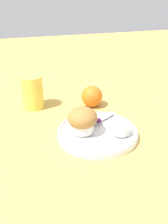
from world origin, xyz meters
name	(u,v)px	position (x,y,z in m)	size (l,w,h in m)	color
ground_plane	(92,136)	(0.00, 0.00, 0.00)	(3.00, 3.00, 0.00)	tan
plate	(98,133)	(0.02, 0.00, 0.01)	(0.22, 0.22, 0.02)	white
muffin	(82,120)	(-0.03, 0.01, 0.05)	(0.08, 0.08, 0.07)	silver
cream_ramekin	(121,129)	(0.07, -0.03, 0.03)	(0.05, 0.05, 0.02)	silver
berry_pair	(96,121)	(0.02, 0.03, 0.03)	(0.03, 0.02, 0.02)	#4C194C
butter_knife	(96,122)	(0.02, 0.04, 0.02)	(0.15, 0.09, 0.00)	#B7B7BC
orange_fruit	(92,96)	(0.06, 0.18, 0.04)	(0.07, 0.07, 0.07)	orange
juice_glass	(33,92)	(-0.13, 0.23, 0.06)	(0.07, 0.07, 0.11)	#EAD14C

